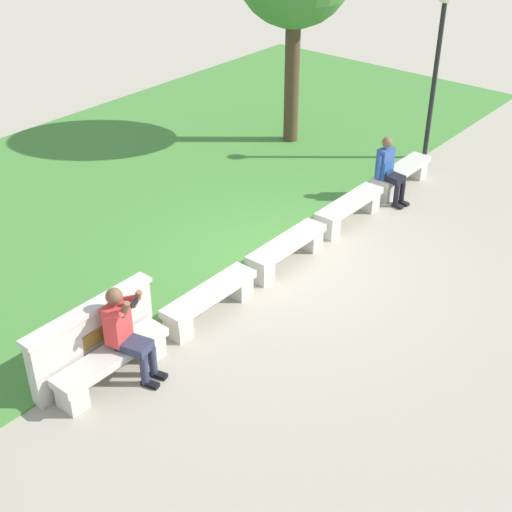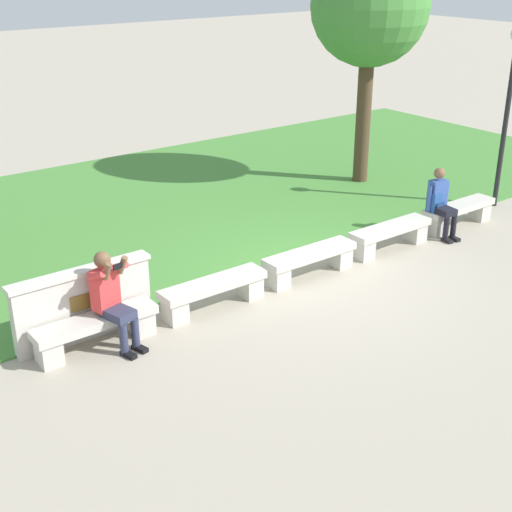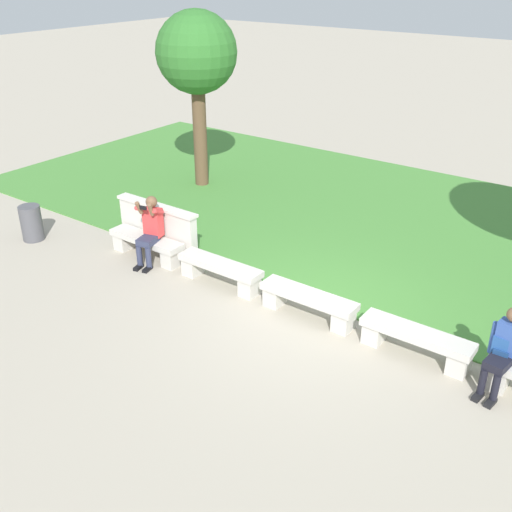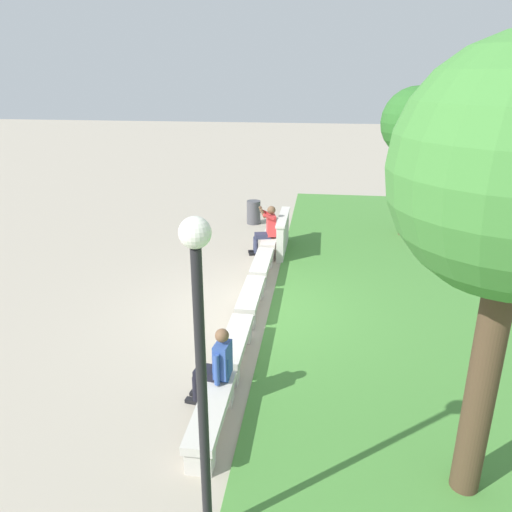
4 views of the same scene
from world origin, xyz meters
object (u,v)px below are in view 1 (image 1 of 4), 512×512
bench_mid (287,248)px  person_photographer (126,329)px  backpack (384,169)px  bench_far (349,208)px  person_distant (389,168)px  bench_main (112,362)px  bench_near (210,299)px  lamp_post (438,51)px  bench_end (401,174)px

bench_mid → person_photographer: 3.54m
backpack → bench_mid: bearing=-179.5°
bench_far → person_distant: (1.22, -0.07, 0.38)m
person_distant → backpack: person_distant is taller
bench_main → bench_mid: size_ratio=1.00×
bench_mid → person_distant: bearing=-1.2°
bench_near → person_distant: 4.96m
backpack → lamp_post: (2.27, 0.29, 1.72)m
bench_main → bench_far: 5.59m
bench_main → backpack: (6.78, 0.02, 0.33)m
bench_main → person_photographer: 0.50m
backpack → bench_end: bearing=-2.1°
bench_near → bench_mid: bearing=0.0°
bench_near → person_photographer: bearing=-177.4°
bench_end → bench_near: bearing=180.0°
person_distant → bench_far: bearing=176.9°
person_distant → person_photographer: bearing=-179.9°
backpack → bench_near: bearing=-179.7°
bench_mid → bench_end: bearing=0.0°
backpack → person_photographer: bearing=-179.1°
bench_far → bench_end: 1.86m
bench_mid → backpack: backpack is taller
bench_near → person_photographer: person_photographer is taller
person_distant → lamp_post: bearing=9.6°
bench_end → person_photographer: person_photographer is taller
bench_mid → person_photographer: size_ratio=1.28×
bench_near → bench_end: same height
bench_near → lamp_post: bearing=2.5°
bench_main → bench_end: (7.46, 0.00, 0.00)m
person_distant → bench_near: bearing=179.2°
bench_near → bench_main: bearing=180.0°
bench_near → person_photographer: size_ratio=1.28×
bench_near → bench_end: size_ratio=1.00×
bench_main → lamp_post: 9.29m
person_photographer → lamp_post: size_ratio=0.37×
bench_end → person_distant: person_distant is taller
person_photographer → bench_far: bearing=0.8°
backpack → lamp_post: bearing=7.2°
backpack → bench_far: bearing=-178.8°
bench_near → lamp_post: (7.19, 0.31, 2.05)m
bench_main → bench_far: bearing=0.0°
bench_main → lamp_post: (9.06, 0.31, 2.05)m
person_photographer → backpack: bearing=0.9°
person_photographer → bench_mid: bearing=1.2°
bench_end → lamp_post: size_ratio=0.48×
person_distant → lamp_post: 2.82m
bench_near → person_distant: person_distant is taller
bench_near → lamp_post: size_ratio=0.48×
bench_end → person_distant: size_ratio=1.34×
bench_far → lamp_post: bearing=5.2°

